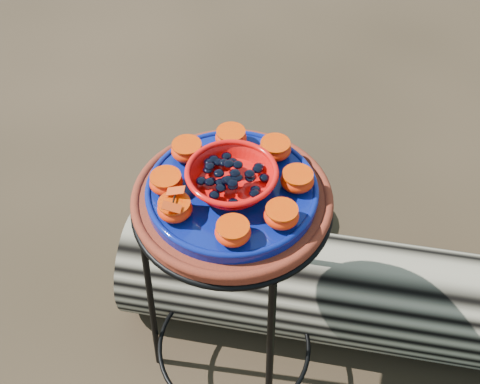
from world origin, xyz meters
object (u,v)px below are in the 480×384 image
Objects in this scene: terracotta_saucer at (232,201)px; driftwood_log at (419,302)px; cobalt_plate at (232,192)px; plant_stand at (234,302)px; red_bowl at (232,179)px.

driftwood_log is at bearing 50.92° from terracotta_saucer.
terracotta_saucer is at bearing 0.00° from cobalt_plate.
plant_stand is at bearing 0.00° from cobalt_plate.
cobalt_plate reaches higher than terracotta_saucer.
terracotta_saucer is at bearing 0.00° from red_bowl.
red_bowl reaches higher than cobalt_plate.
terracotta_saucer is 2.33× the size of red_bowl.
cobalt_plate is 0.20× the size of driftwood_log.
red_bowl is at bearing 0.00° from cobalt_plate.
plant_stand is 4.19× the size of red_bowl.
plant_stand is 0.43m from red_bowl.
red_bowl reaches higher than driftwood_log.
terracotta_saucer is 0.23× the size of driftwood_log.
terracotta_saucer reaches higher than plant_stand.
cobalt_plate is at bearing -129.08° from driftwood_log.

